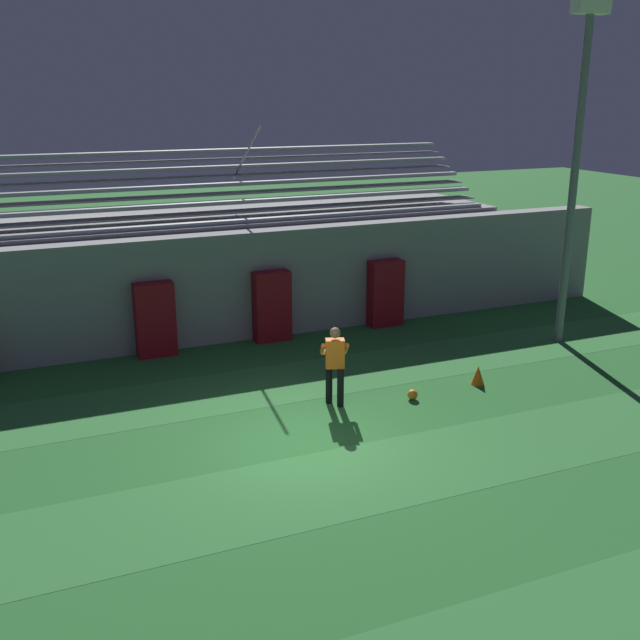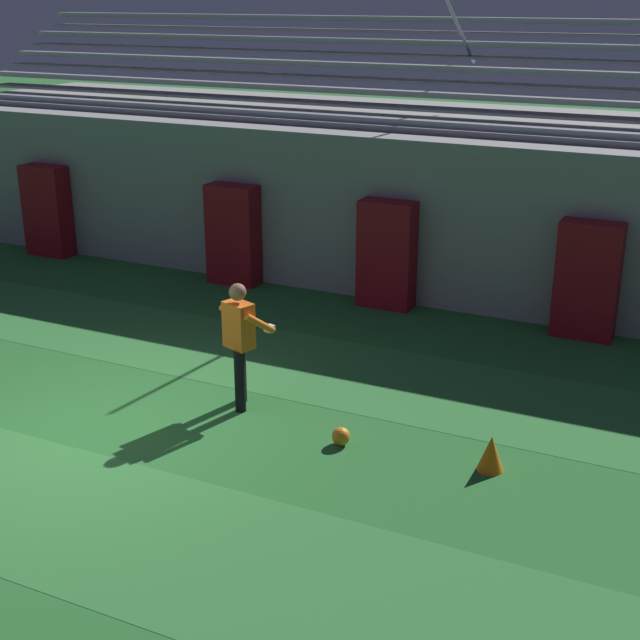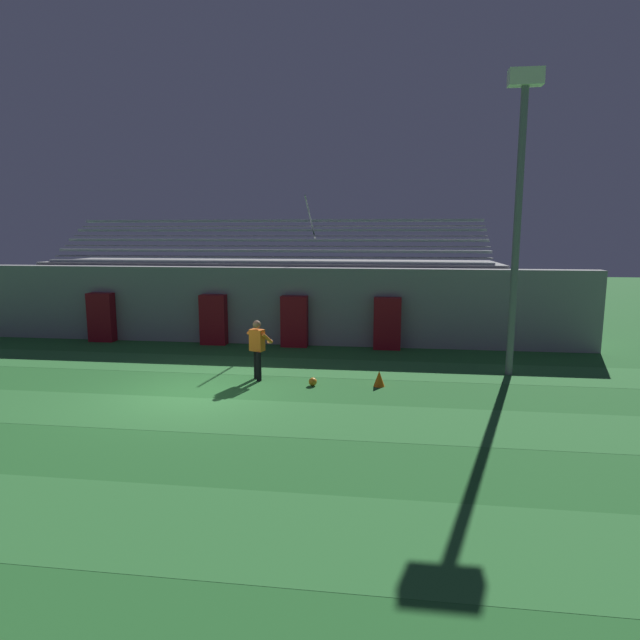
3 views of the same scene
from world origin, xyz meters
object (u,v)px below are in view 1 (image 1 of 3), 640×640
at_px(padding_pillar_gate_left, 155,320).
at_px(padding_pillar_far_right, 385,293).
at_px(floodlight_pole, 578,133).
at_px(soccer_ball, 412,395).
at_px(traffic_cone, 478,375).
at_px(goalkeeper, 335,361).
at_px(padding_pillar_gate_right, 272,306).

relative_size(padding_pillar_gate_left, padding_pillar_far_right, 1.00).
bearing_deg(padding_pillar_gate_left, floodlight_pole, -16.78).
height_order(padding_pillar_far_right, soccer_ball, padding_pillar_far_right).
height_order(padding_pillar_far_right, traffic_cone, padding_pillar_far_right).
bearing_deg(padding_pillar_gate_left, soccer_ball, -48.11).
bearing_deg(traffic_cone, floodlight_pole, 25.06).
bearing_deg(goalkeeper, padding_pillar_gate_right, 87.06).
distance_m(padding_pillar_gate_left, padding_pillar_gate_right, 3.00).
bearing_deg(soccer_ball, padding_pillar_gate_left, 131.89).
bearing_deg(padding_pillar_far_right, soccer_ball, -111.52).
distance_m(floodlight_pole, traffic_cone, 6.47).
xyz_separation_m(goalkeeper, soccer_ball, (1.60, -0.42, -0.84)).
bearing_deg(goalkeeper, padding_pillar_far_right, 51.62).
bearing_deg(floodlight_pole, padding_pillar_far_right, 139.98).
bearing_deg(floodlight_pole, soccer_ball, -160.66).
bearing_deg(padding_pillar_gate_right, traffic_cone, -56.22).
relative_size(padding_pillar_far_right, goalkeeper, 1.09).
relative_size(padding_pillar_gate_right, goalkeeper, 1.09).
bearing_deg(padding_pillar_gate_right, padding_pillar_far_right, 0.00).
bearing_deg(floodlight_pole, goalkeeper, -168.07).
bearing_deg(traffic_cone, padding_pillar_gate_right, 123.78).
height_order(padding_pillar_gate_left, floodlight_pole, floodlight_pole).
distance_m(padding_pillar_gate_right, soccer_ball, 5.12).
relative_size(padding_pillar_far_right, traffic_cone, 4.35).
bearing_deg(padding_pillar_gate_left, traffic_cone, -37.38).
xyz_separation_m(soccer_ball, traffic_cone, (1.76, 0.19, 0.10)).
bearing_deg(padding_pillar_gate_left, padding_pillar_gate_right, 0.00).
distance_m(padding_pillar_far_right, soccer_ball, 5.30).
xyz_separation_m(padding_pillar_far_right, floodlight_pole, (3.53, -2.96, 4.33)).
distance_m(padding_pillar_gate_left, traffic_cone, 7.74).
xyz_separation_m(padding_pillar_gate_left, soccer_ball, (4.37, -4.87, -0.80)).
relative_size(padding_pillar_gate_left, traffic_cone, 4.35).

